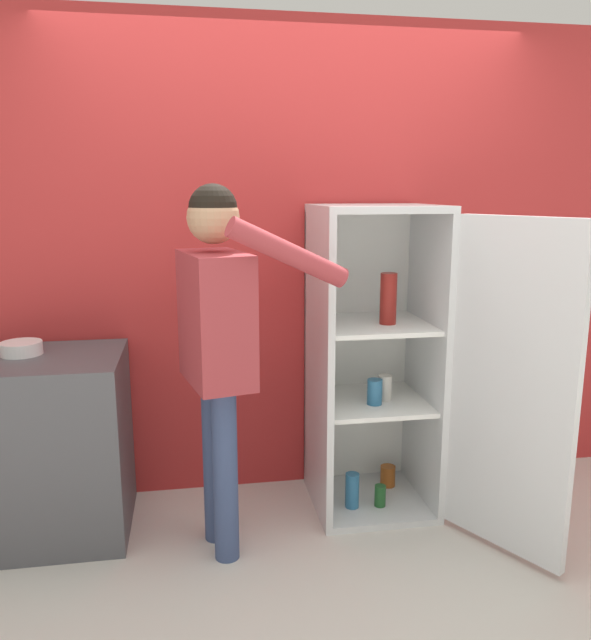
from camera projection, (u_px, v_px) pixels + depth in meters
ground_plane at (326, 578)px, 2.74m from camera, size 12.00×12.00×0.00m
wall_back at (290, 263)px, 3.42m from camera, size 7.00×0.06×2.55m
refrigerator at (398, 365)px, 3.18m from camera, size 0.95×1.14×1.60m
person at (218, 326)px, 2.76m from camera, size 0.74×0.57×1.70m
counter at (48, 446)px, 3.03m from camera, size 0.75×0.63×0.90m
bowl at (21, 348)px, 2.97m from camera, size 0.19×0.19×0.06m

